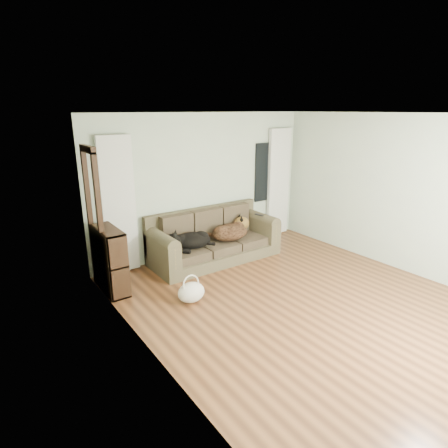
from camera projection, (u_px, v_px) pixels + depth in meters
floor at (298, 300)px, 5.42m from camera, size 5.00×5.00×0.00m
ceiling at (311, 113)px, 4.66m from camera, size 5.00×5.00×0.00m
wall_back at (205, 184)px, 6.99m from camera, size 4.50×0.04×2.60m
wall_left at (149, 248)px, 3.80m from camera, size 0.04×5.00×2.60m
wall_right at (398, 193)px, 6.28m from camera, size 0.04×5.00×2.60m
curtain_left at (119, 206)px, 6.04m from camera, size 0.55×0.08×2.25m
curtain_right at (278, 183)px, 7.97m from camera, size 0.55×0.08×2.25m
window_pane at (265, 172)px, 7.74m from camera, size 0.50×0.03×1.20m
door_casing at (95, 223)px, 5.51m from camera, size 0.07×0.60×2.10m
sofa at (215, 236)px, 6.76m from camera, size 2.36×1.02×0.97m
dog_black_lab at (190, 241)px, 6.44m from camera, size 0.78×0.68×0.28m
dog_shepherd at (231, 232)px, 6.88m from camera, size 0.77×0.57×0.32m
tv_remote at (259, 215)px, 7.10m from camera, size 0.09×0.20×0.02m
tote_bag at (191, 291)px, 5.33m from camera, size 0.47×0.40×0.29m
bookshelf at (110, 260)px, 5.59m from camera, size 0.32×0.79×0.98m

